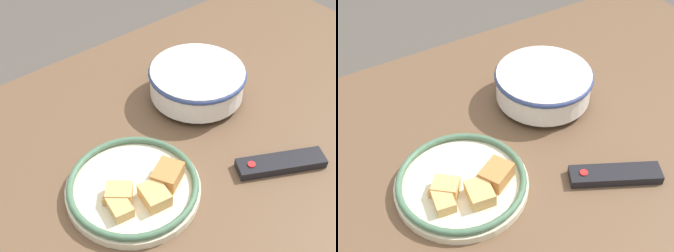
# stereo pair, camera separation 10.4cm
# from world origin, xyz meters

# --- Properties ---
(dining_table) EXTENTS (1.53, 0.90, 0.77)m
(dining_table) POSITION_xyz_m (0.00, 0.00, 0.69)
(dining_table) COLOR brown
(dining_table) RESTS_ON ground_plane
(noodle_bowl) EXTENTS (0.24, 0.24, 0.09)m
(noodle_bowl) POSITION_xyz_m (-0.13, -0.09, 0.82)
(noodle_bowl) COLOR silver
(noodle_bowl) RESTS_ON dining_table
(food_plate) EXTENTS (0.28, 0.28, 0.05)m
(food_plate) POSITION_xyz_m (0.17, 0.06, 0.79)
(food_plate) COLOR beige
(food_plate) RESTS_ON dining_table
(tv_remote) EXTENTS (0.19, 0.13, 0.02)m
(tv_remote) POSITION_xyz_m (-0.12, 0.20, 0.78)
(tv_remote) COLOR black
(tv_remote) RESTS_ON dining_table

